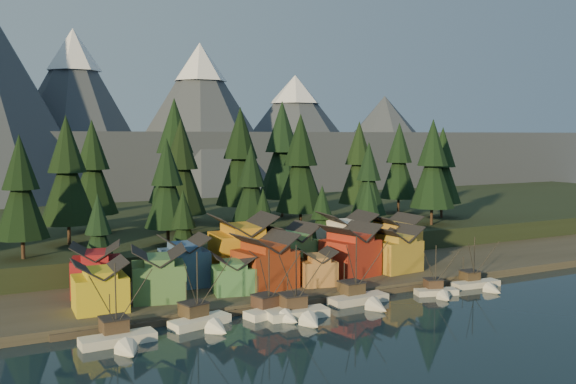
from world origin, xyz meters
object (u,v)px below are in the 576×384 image
boat_4 (363,291)px  boat_2 (275,302)px  house_back_0 (96,268)px  house_front_1 (158,272)px  house_back_1 (184,260)px  boat_3 (301,303)px  boat_0 (120,329)px  boat_5 (438,285)px  boat_6 (480,278)px  house_front_0 (100,284)px  boat_1 (204,311)px

boat_4 → boat_2: bearing=177.4°
boat_4 → house_back_0: size_ratio=1.33×
house_front_1 → house_back_1: (7.01, 7.74, 0.13)m
boat_3 → boat_4: boat_3 is taller
boat_3 → house_back_0: 36.38m
boat_0 → boat_3: bearing=-3.0°
boat_2 → house_front_1: 20.37m
boat_5 → house_front_1: (-46.59, 15.05, 4.13)m
boat_6 → house_front_1: bearing=171.0°
boat_4 → house_front_0: 42.82m
boat_4 → boat_6: size_ratio=1.18×
boat_6 → house_back_0: house_back_0 is taller
boat_4 → house_front_1: size_ratio=1.27×
boat_3 → house_back_1: bearing=117.3°
boat_0 → house_front_0: 14.30m
boat_2 → boat_6: boat_2 is taller
boat_0 → boat_5: size_ratio=1.25×
boat_1 → house_back_1: boat_1 is taller
boat_0 → boat_5: bearing=-1.2°
boat_4 → boat_5: size_ratio=1.29×
boat_2 → house_back_0: (-23.12, 22.15, 3.71)m
boat_2 → boat_0: bearing=173.8°
boat_3 → boat_0: bearing=-177.3°
boat_0 → boat_2: bearing=3.7°
boat_2 → boat_6: size_ratio=1.10×
boat_1 → boat_5: size_ratio=1.26×
house_back_1 → house_front_1: bearing=-128.5°
boat_4 → house_back_0: (-39.58, 22.30, 3.68)m
boat_1 → boat_2: boat_1 is taller
boat_2 → boat_5: (31.84, -1.51, -0.41)m
boat_5 → boat_1: bearing=-165.1°
boat_3 → boat_6: boat_3 is taller
boat_2 → house_back_0: bearing=124.1°
boat_6 → house_front_0: boat_6 is taller
house_front_0 → house_back_0: house_back_0 is taller
boat_2 → house_front_1: size_ratio=1.18×
boat_3 → house_back_1: size_ratio=1.42×
boat_5 → house_back_0: 59.98m
boat_3 → boat_6: 39.70m
boat_1 → boat_6: boat_1 is taller
boat_4 → house_front_0: boat_4 is taller
boat_1 → boat_5: boat_1 is taller
boat_5 → house_back_1: house_back_1 is taller
boat_1 → house_front_1: bearing=88.4°
boat_3 → house_back_0: boat_3 is taller
house_back_1 → house_back_0: bearing=-179.6°
boat_1 → boat_2: size_ratio=1.05×
boat_5 → boat_6: 10.81m
boat_1 → house_front_0: bearing=125.2°
boat_1 → house_back_0: bearing=103.3°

